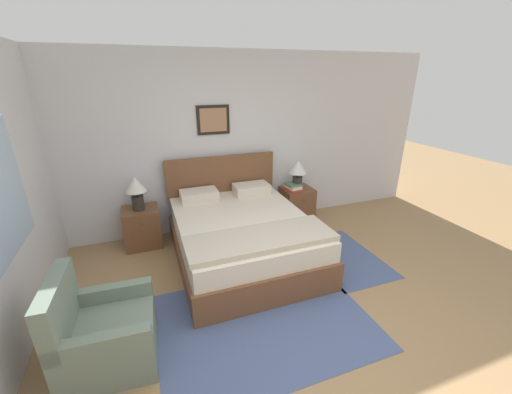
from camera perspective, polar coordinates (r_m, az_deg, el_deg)
The scene contains 14 objects.
ground_plane at distance 3.07m, azimuth 10.00°, elevation -26.50°, with size 16.00×16.00×0.00m, color #99754C.
wall_back at distance 4.76m, azimuth -5.98°, elevation 9.62°, with size 6.96×0.09×2.60m.
wall_left at distance 3.44m, azimuth -38.85°, elevation 0.30°, with size 0.08×5.16×2.60m.
area_rug_main at distance 3.31m, azimuth 1.53°, elevation -21.62°, with size 2.04×1.52×0.01m.
area_rug_bedside at distance 4.39m, azimuth 15.53°, elevation -10.46°, with size 0.85×1.29×0.01m.
bed at distance 4.08m, azimuth -2.54°, elevation -7.03°, with size 1.64×2.06×1.15m.
armchair at distance 3.07m, azimuth -26.11°, elevation -21.50°, with size 0.76×0.74×0.85m.
nightstand_near_window at distance 4.67m, azimuth -19.93°, elevation -5.17°, with size 0.48×0.46×0.55m.
nightstand_by_door at distance 5.20m, azimuth 7.42°, elevation -1.29°, with size 0.48×0.46×0.55m.
table_lamp_near_window at distance 4.45m, azimuth -20.98°, elevation 1.39°, with size 0.27×0.27×0.46m.
table_lamp_by_door at distance 4.98m, azimuth 7.62°, elevation 4.73°, with size 0.27×0.27×0.46m.
book_thick_bottom at distance 5.01m, azimuth 6.71°, elevation 1.47°, with size 0.25×0.31×0.04m.
book_hardcover_middle at distance 4.99m, azimuth 6.73°, elevation 1.89°, with size 0.21×0.28×0.04m.
book_novel_upper at distance 4.98m, azimuth 6.75°, elevation 2.31°, with size 0.24×0.25×0.03m.
Camera 1 is at (-1.15, -1.73, 2.26)m, focal length 22.00 mm.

